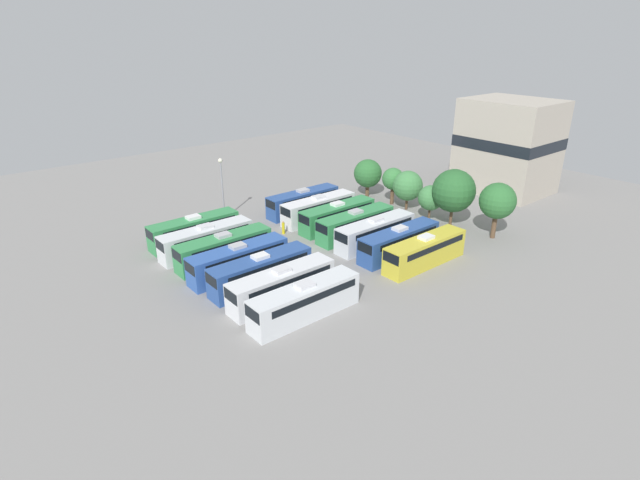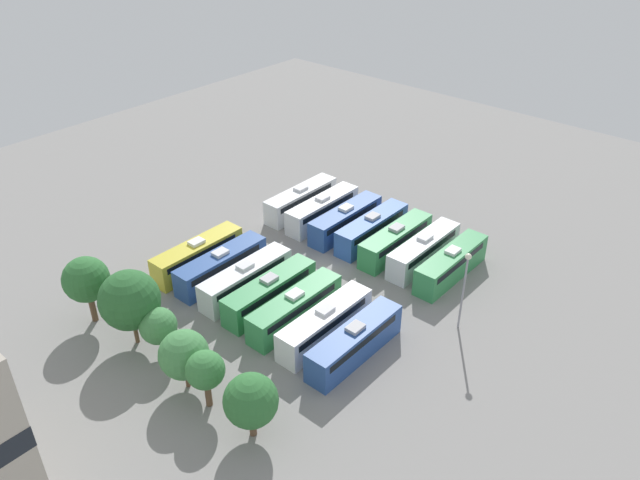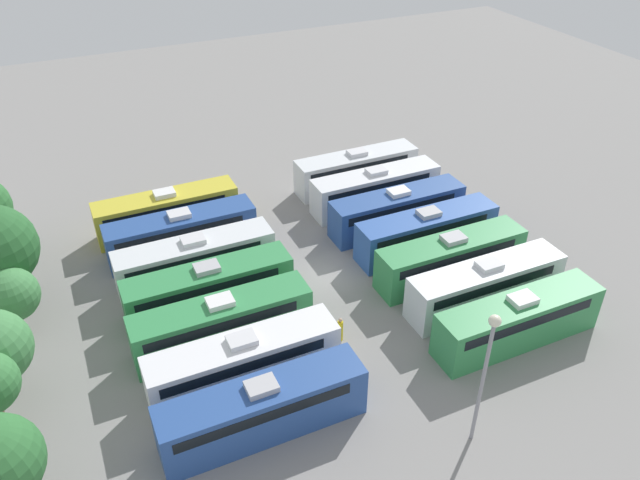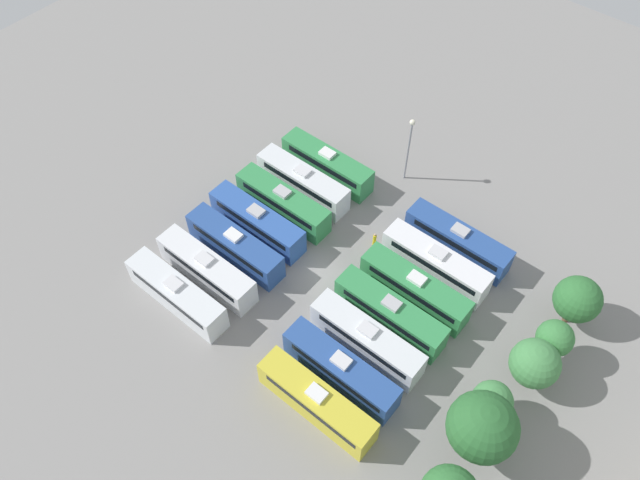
{
  "view_description": "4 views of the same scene",
  "coord_description": "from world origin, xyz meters",
  "px_view_note": "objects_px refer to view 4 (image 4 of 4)",
  "views": [
    {
      "loc": [
        41.89,
        -32.19,
        24.21
      ],
      "look_at": [
        1.3,
        1.47,
        1.72
      ],
      "focal_mm": 28.0,
      "sensor_mm": 36.0,
      "label": 1
    },
    {
      "loc": [
        -36.72,
        42.98,
        38.67
      ],
      "look_at": [
        1.2,
        -0.73,
        3.16
      ],
      "focal_mm": 35.0,
      "sensor_mm": 36.0,
      "label": 2
    },
    {
      "loc": [
        -32.36,
        15.1,
        27.02
      ],
      "look_at": [
        1.44,
        -0.42,
        2.18
      ],
      "focal_mm": 35.0,
      "sensor_mm": 36.0,
      "label": 3
    },
    {
      "loc": [
        26.81,
        21.97,
        50.83
      ],
      "look_at": [
        -1.43,
        -1.29,
        3.19
      ],
      "focal_mm": 35.0,
      "sensor_mm": 36.0,
      "label": 4
    }
  ],
  "objects_px": {
    "worker_person": "(375,240)",
    "tree_4": "(482,427)",
    "bus_0": "(327,164)",
    "bus_12": "(341,369)",
    "bus_5": "(207,269)",
    "bus_2": "(283,202)",
    "bus_6": "(177,293)",
    "bus_7": "(458,240)",
    "bus_4": "(235,245)",
    "tree_2": "(535,363)",
    "bus_10": "(390,313)",
    "light_pole": "(410,140)",
    "tree_1": "(555,338)",
    "bus_1": "(303,181)",
    "tree_0": "(578,299)",
    "tree_3": "(492,401)",
    "bus_8": "(436,262)",
    "bus_3": "(257,221)",
    "bus_9": "(415,288)",
    "bus_13": "(317,401)",
    "bus_11": "(367,339)"
  },
  "relations": [
    {
      "from": "bus_7",
      "to": "bus_13",
      "type": "relative_size",
      "value": 1.0
    },
    {
      "from": "bus_10",
      "to": "worker_person",
      "type": "bearing_deg",
      "value": -134.88
    },
    {
      "from": "bus_10",
      "to": "tree_4",
      "type": "height_order",
      "value": "tree_4"
    },
    {
      "from": "bus_1",
      "to": "bus_11",
      "type": "xyz_separation_m",
      "value": [
        10.84,
        16.69,
        0.0
      ]
    },
    {
      "from": "light_pole",
      "to": "bus_5",
      "type": "bearing_deg",
      "value": -16.66
    },
    {
      "from": "bus_6",
      "to": "bus_8",
      "type": "bearing_deg",
      "value": 137.65
    },
    {
      "from": "bus_2",
      "to": "light_pole",
      "type": "distance_m",
      "value": 14.7
    },
    {
      "from": "bus_10",
      "to": "tree_4",
      "type": "relative_size",
      "value": 1.45
    },
    {
      "from": "bus_1",
      "to": "tree_0",
      "type": "height_order",
      "value": "tree_0"
    },
    {
      "from": "bus_2",
      "to": "tree_0",
      "type": "bearing_deg",
      "value": 103.34
    },
    {
      "from": "bus_2",
      "to": "worker_person",
      "type": "relative_size",
      "value": 6.41
    },
    {
      "from": "bus_6",
      "to": "tree_3",
      "type": "xyz_separation_m",
      "value": [
        -8.63,
        28.16,
        1.52
      ]
    },
    {
      "from": "bus_4",
      "to": "tree_2",
      "type": "relative_size",
      "value": 1.95
    },
    {
      "from": "worker_person",
      "to": "tree_4",
      "type": "bearing_deg",
      "value": 57.34
    },
    {
      "from": "bus_9",
      "to": "bus_11",
      "type": "relative_size",
      "value": 1.0
    },
    {
      "from": "bus_2",
      "to": "tree_0",
      "type": "height_order",
      "value": "tree_0"
    },
    {
      "from": "bus_6",
      "to": "bus_7",
      "type": "relative_size",
      "value": 1.0
    },
    {
      "from": "tree_1",
      "to": "bus_13",
      "type": "bearing_deg",
      "value": -37.31
    },
    {
      "from": "bus_0",
      "to": "light_pole",
      "type": "xyz_separation_m",
      "value": [
        -5.08,
        6.9,
        3.95
      ]
    },
    {
      "from": "bus_10",
      "to": "tree_1",
      "type": "height_order",
      "value": "tree_1"
    },
    {
      "from": "bus_1",
      "to": "bus_4",
      "type": "relative_size",
      "value": 1.0
    },
    {
      "from": "bus_9",
      "to": "tree_4",
      "type": "height_order",
      "value": "tree_4"
    },
    {
      "from": "bus_8",
      "to": "light_pole",
      "type": "bearing_deg",
      "value": -132.28
    },
    {
      "from": "bus_0",
      "to": "bus_5",
      "type": "height_order",
      "value": "same"
    },
    {
      "from": "worker_person",
      "to": "tree_3",
      "type": "distance_m",
      "value": 20.21
    },
    {
      "from": "bus_5",
      "to": "bus_2",
      "type": "bearing_deg",
      "value": 179.85
    },
    {
      "from": "bus_0",
      "to": "tree_2",
      "type": "distance_m",
      "value": 30.25
    },
    {
      "from": "bus_3",
      "to": "tree_4",
      "type": "height_order",
      "value": "tree_4"
    },
    {
      "from": "bus_7",
      "to": "bus_10",
      "type": "bearing_deg",
      "value": -1.7
    },
    {
      "from": "light_pole",
      "to": "tree_3",
      "type": "relative_size",
      "value": 1.71
    },
    {
      "from": "bus_0",
      "to": "bus_4",
      "type": "xyz_separation_m",
      "value": [
        14.49,
        0.04,
        0.0
      ]
    },
    {
      "from": "bus_2",
      "to": "bus_12",
      "type": "relative_size",
      "value": 1.0
    },
    {
      "from": "light_pole",
      "to": "tree_1",
      "type": "relative_size",
      "value": 1.54
    },
    {
      "from": "bus_5",
      "to": "bus_12",
      "type": "relative_size",
      "value": 1.0
    },
    {
      "from": "bus_0",
      "to": "light_pole",
      "type": "height_order",
      "value": "light_pole"
    },
    {
      "from": "bus_9",
      "to": "bus_6",
      "type": "bearing_deg",
      "value": -49.02
    },
    {
      "from": "bus_12",
      "to": "bus_10",
      "type": "bearing_deg",
      "value": 180.0
    },
    {
      "from": "bus_5",
      "to": "bus_6",
      "type": "distance_m",
      "value": 3.75
    },
    {
      "from": "bus_0",
      "to": "tree_1",
      "type": "height_order",
      "value": "tree_1"
    },
    {
      "from": "bus_1",
      "to": "bus_6",
      "type": "bearing_deg",
      "value": 0.37
    },
    {
      "from": "bus_4",
      "to": "bus_7",
      "type": "relative_size",
      "value": 1.0
    },
    {
      "from": "bus_0",
      "to": "tree_3",
      "type": "relative_size",
      "value": 2.24
    },
    {
      "from": "bus_5",
      "to": "bus_10",
      "type": "distance_m",
      "value": 17.97
    },
    {
      "from": "bus_5",
      "to": "worker_person",
      "type": "relative_size",
      "value": 6.41
    },
    {
      "from": "bus_4",
      "to": "bus_12",
      "type": "bearing_deg",
      "value": 76.85
    },
    {
      "from": "bus_13",
      "to": "bus_12",
      "type": "bearing_deg",
      "value": -175.73
    },
    {
      "from": "bus_0",
      "to": "bus_12",
      "type": "height_order",
      "value": "same"
    },
    {
      "from": "bus_4",
      "to": "light_pole",
      "type": "xyz_separation_m",
      "value": [
        -19.57,
        6.87,
        3.95
      ]
    },
    {
      "from": "bus_10",
      "to": "tree_4",
      "type": "distance_m",
      "value": 13.64
    },
    {
      "from": "bus_4",
      "to": "light_pole",
      "type": "bearing_deg",
      "value": 160.66
    }
  ]
}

